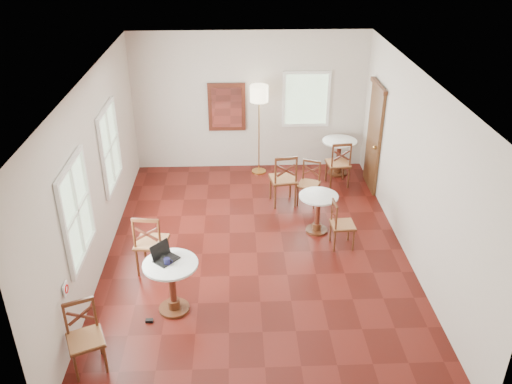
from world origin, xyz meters
TOP-DOWN VIEW (x-y plane):
  - ground at (0.00, 0.00)m, footprint 7.00×7.00m
  - room_shell at (-0.06, 0.27)m, footprint 5.02×7.02m
  - cafe_table_near at (-1.25, -1.41)m, footprint 0.77×0.77m
  - cafe_table_mid at (1.11, 0.65)m, footprint 0.69×0.69m
  - cafe_table_back at (1.90, 3.01)m, footprint 0.74×0.74m
  - chair_near_a at (-1.67, -0.42)m, footprint 0.55×0.55m
  - chair_near_b at (-2.22, -2.45)m, footprint 0.56×0.56m
  - chair_mid_a at (0.59, 1.70)m, footprint 0.56×0.56m
  - chair_mid_b at (1.44, 0.16)m, footprint 0.42×0.42m
  - chair_back_a at (1.79, 2.46)m, footprint 0.50×0.50m
  - chair_back_b at (1.09, 1.70)m, footprint 0.52×0.52m
  - floor_lamp at (0.18, 3.15)m, footprint 0.38×0.38m
  - laptop at (-1.35, -1.30)m, footprint 0.42×0.42m
  - mouse at (-1.26, -1.40)m, footprint 0.12×0.10m
  - navy_mug at (-1.29, -1.43)m, footprint 0.12×0.08m
  - water_glass at (-1.35, -1.37)m, footprint 0.06×0.06m
  - power_adapter at (-1.58, -1.66)m, footprint 0.10×0.06m

SIDE VIEW (x-z plane):
  - ground at x=0.00m, z-range 0.00..0.00m
  - power_adapter at x=-1.58m, z-range 0.00..0.04m
  - chair_mid_b at x=1.44m, z-range 0.00..0.85m
  - chair_back_b at x=1.09m, z-range 0.00..0.86m
  - cafe_table_mid at x=1.11m, z-range 0.09..0.81m
  - chair_near_b at x=-2.22m, z-range 0.00..0.93m
  - cafe_table_back at x=1.90m, z-range 0.09..0.87m
  - chair_back_a at x=1.79m, z-range 0.00..1.00m
  - cafe_table_near at x=-1.25m, z-range 0.10..0.91m
  - chair_near_a at x=-1.67m, z-range 0.00..1.05m
  - chair_mid_a at x=0.59m, z-range 0.00..1.07m
  - mouse at x=-1.26m, z-range 0.81..0.85m
  - water_glass at x=-1.35m, z-range 0.81..0.91m
  - navy_mug at x=-1.29m, z-range 0.81..0.91m
  - laptop at x=-1.35m, z-range 0.76..0.99m
  - floor_lamp at x=0.18m, z-range 0.68..2.64m
  - room_shell at x=-0.06m, z-range 0.38..3.39m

